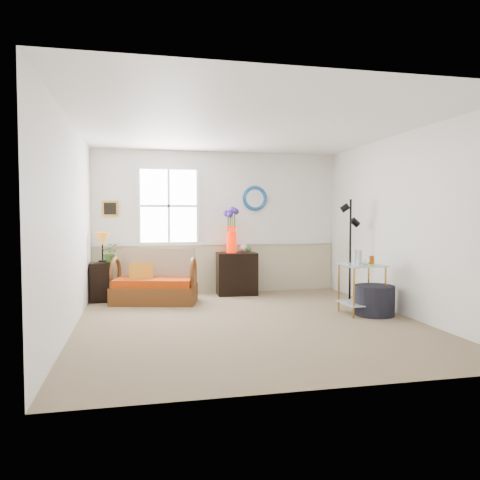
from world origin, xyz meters
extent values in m
cube|color=#7D6A50|center=(0.00, 0.00, 0.00)|extent=(4.50, 5.00, 0.01)
cube|color=white|center=(0.00, 0.00, 2.60)|extent=(4.50, 5.00, 0.01)
cube|color=silver|center=(0.00, 2.50, 1.30)|extent=(4.50, 0.01, 2.60)
cube|color=silver|center=(0.00, -2.50, 1.30)|extent=(4.50, 0.01, 2.60)
cube|color=silver|center=(-2.25, 0.00, 1.30)|extent=(0.01, 5.00, 2.60)
cube|color=silver|center=(2.25, 0.00, 1.30)|extent=(0.01, 5.00, 2.60)
cube|color=tan|center=(0.00, 2.48, 0.45)|extent=(4.46, 0.02, 0.90)
cube|color=white|center=(0.00, 2.47, 0.92)|extent=(4.46, 0.04, 0.06)
cube|color=gold|center=(-1.92, 2.48, 1.55)|extent=(0.28, 0.03, 0.28)
torus|color=#1968A4|center=(0.70, 2.48, 1.75)|extent=(0.47, 0.07, 0.47)
imported|color=#386525|center=(-1.91, 2.04, 0.77)|extent=(0.31, 0.34, 0.25)
cylinder|color=black|center=(1.86, 0.04, 0.21)|extent=(0.57, 0.57, 0.43)
camera|label=1|loc=(-1.44, -6.04, 1.43)|focal=35.00mm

